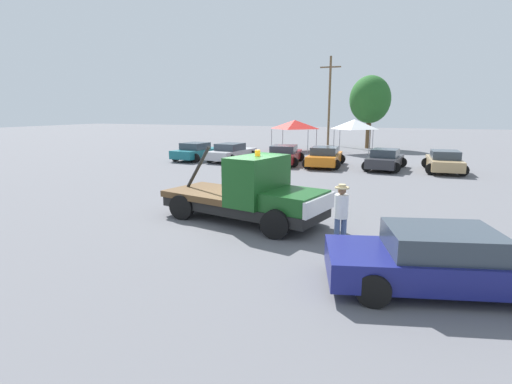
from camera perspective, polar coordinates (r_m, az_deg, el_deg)
ground_plane at (r=13.89m, az=-1.93°, el=-4.10°), size 160.00×160.00×0.00m
tow_truck at (r=13.45m, az=-0.70°, el=-0.38°), size 6.15×3.38×2.51m
foreground_car at (r=9.43m, az=25.93°, el=-8.83°), size 5.52×3.25×1.34m
person_near_truck at (r=11.24m, az=12.07°, el=-2.58°), size 0.40×0.40×1.78m
parked_car_teal at (r=31.09m, az=-8.49°, el=5.73°), size 2.80×4.53×1.34m
parked_car_silver at (r=30.21m, az=-3.54°, el=5.67°), size 2.76×4.85×1.34m
parked_car_maroon at (r=28.53m, az=4.05°, el=5.32°), size 2.90×5.07×1.34m
parked_car_orange at (r=27.60m, az=9.79°, el=4.97°), size 2.68×4.75×1.34m
parked_car_charcoal at (r=27.05m, az=17.96°, el=4.43°), size 2.65×4.38×1.34m
parked_car_tan at (r=27.36m, az=25.29°, el=3.96°), size 2.54×4.55×1.34m
canopy_tent_red at (r=37.82m, az=5.57°, el=9.59°), size 3.47×3.47×2.87m
canopy_tent_white at (r=36.22m, az=13.89°, el=9.36°), size 3.02×3.02×2.98m
tree_left at (r=41.93m, az=15.98°, el=12.56°), size 3.99×3.99×7.12m
utility_pole at (r=44.70m, az=10.45°, el=12.94°), size 2.20×0.24×9.37m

